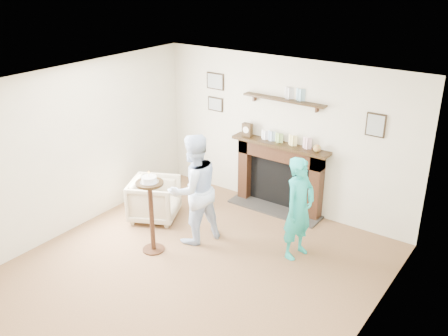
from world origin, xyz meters
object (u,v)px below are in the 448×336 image
at_px(man, 195,239).
at_px(woman, 296,254).
at_px(armchair, 156,218).
at_px(pedestal_table, 151,203).

distance_m(man, woman, 1.51).
bearing_deg(armchair, pedestal_table, -165.03).
relative_size(man, woman, 1.12).
bearing_deg(man, woman, 129.43).
xyz_separation_m(armchair, man, (0.93, -0.15, 0.00)).
height_order(armchair, pedestal_table, pedestal_table).
xyz_separation_m(man, pedestal_table, (-0.30, -0.58, 0.76)).
bearing_deg(pedestal_table, woman, 32.02).
xyz_separation_m(armchair, pedestal_table, (0.63, -0.73, 0.76)).
bearing_deg(armchair, woman, -107.22).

